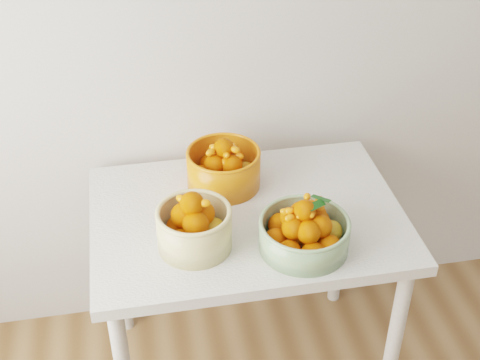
{
  "coord_description": "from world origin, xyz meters",
  "views": [
    {
      "loc": [
        -0.73,
        -0.06,
        2.08
      ],
      "look_at": [
        -0.43,
        1.55,
        0.92
      ],
      "focal_mm": 50.0,
      "sensor_mm": 36.0,
      "label": 1
    }
  ],
  "objects_px": {
    "table": "(247,236)",
    "bowl_cream": "(194,227)",
    "bowl_green": "(304,232)",
    "bowl_orange": "(223,167)"
  },
  "relations": [
    {
      "from": "bowl_orange",
      "to": "bowl_cream",
      "type": "bearing_deg",
      "value": -114.65
    },
    {
      "from": "bowl_green",
      "to": "bowl_orange",
      "type": "xyz_separation_m",
      "value": [
        -0.18,
        0.36,
        0.01
      ]
    },
    {
      "from": "table",
      "to": "bowl_cream",
      "type": "bearing_deg",
      "value": -145.1
    },
    {
      "from": "bowl_green",
      "to": "bowl_orange",
      "type": "bearing_deg",
      "value": 116.62
    },
    {
      "from": "table",
      "to": "bowl_cream",
      "type": "relative_size",
      "value": 3.88
    },
    {
      "from": "bowl_cream",
      "to": "bowl_green",
      "type": "relative_size",
      "value": 0.79
    },
    {
      "from": "table",
      "to": "bowl_green",
      "type": "distance_m",
      "value": 0.28
    },
    {
      "from": "bowl_green",
      "to": "bowl_orange",
      "type": "distance_m",
      "value": 0.41
    },
    {
      "from": "bowl_cream",
      "to": "bowl_orange",
      "type": "relative_size",
      "value": 0.81
    },
    {
      "from": "bowl_cream",
      "to": "bowl_orange",
      "type": "distance_m",
      "value": 0.33
    }
  ]
}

